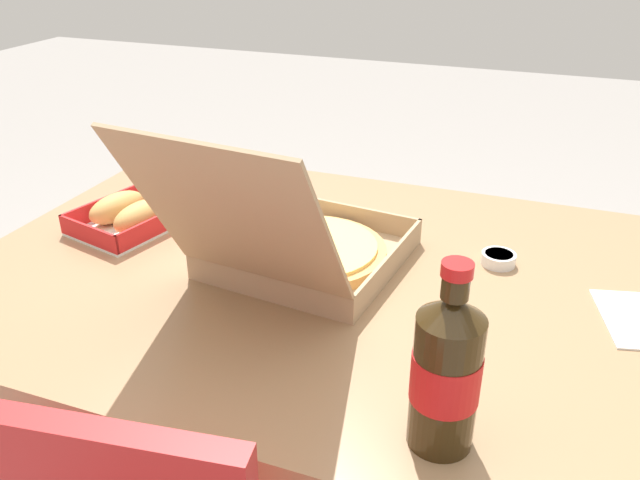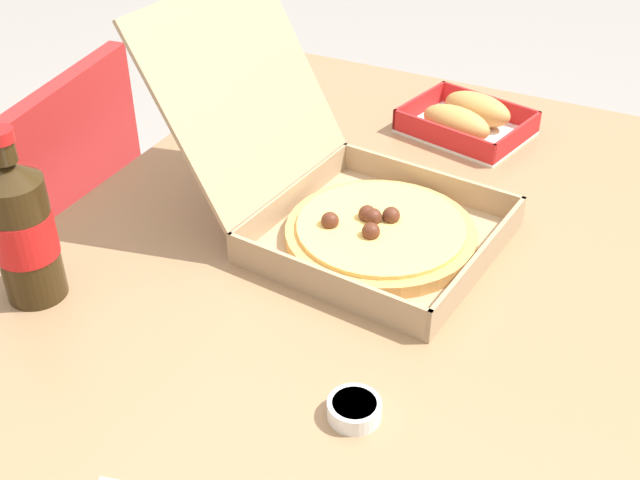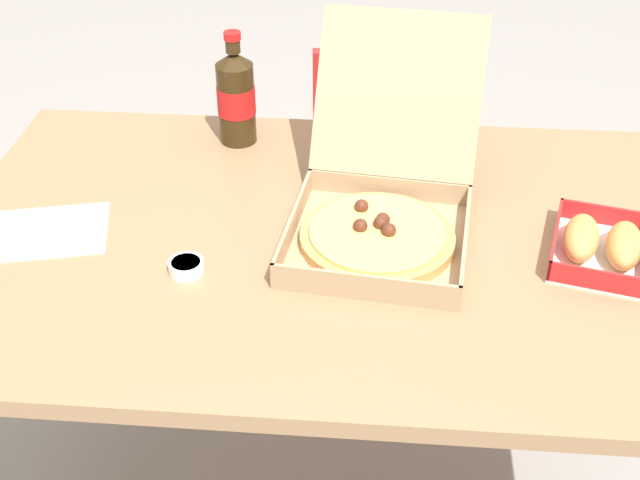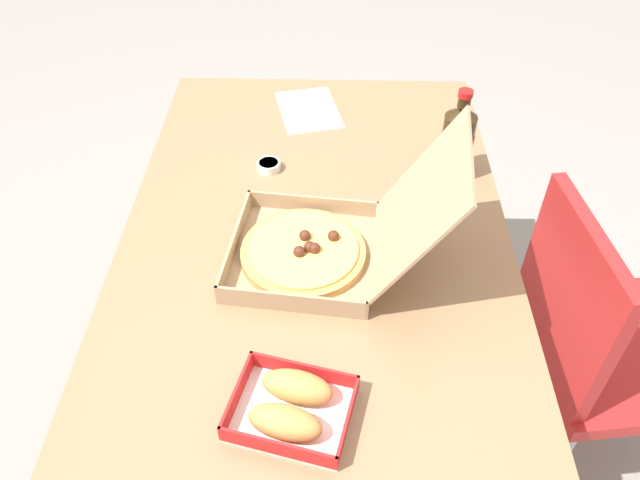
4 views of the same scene
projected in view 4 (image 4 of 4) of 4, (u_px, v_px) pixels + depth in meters
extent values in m
plane|color=gray|center=(317.00, 409.00, 1.82)|extent=(10.00, 10.00, 0.00)
cube|color=#997551|center=(316.00, 234.00, 1.34)|extent=(1.27, 0.82, 0.03)
cylinder|color=#B7B7BC|center=(216.00, 194.00, 2.00)|extent=(0.05, 0.05, 0.69)
cylinder|color=#B7B7BC|center=(428.00, 197.00, 1.99)|extent=(0.05, 0.05, 0.69)
cube|color=red|center=(619.00, 351.00, 1.45)|extent=(0.45, 0.45, 0.04)
cube|color=red|center=(568.00, 298.00, 1.29)|extent=(0.36, 0.08, 0.38)
cylinder|color=#B2B2B7|center=(624.00, 342.00, 1.73)|extent=(0.03, 0.03, 0.43)
cylinder|color=#B2B2B7|center=(553.00, 471.00, 1.46)|extent=(0.03, 0.03, 0.43)
cylinder|color=#B2B2B7|center=(506.00, 353.00, 1.70)|extent=(0.03, 0.03, 0.43)
cube|color=tan|center=(303.00, 257.00, 1.26)|extent=(0.32, 0.32, 0.01)
cube|color=tan|center=(235.00, 242.00, 1.26)|extent=(0.29, 0.04, 0.04)
cube|color=tan|center=(313.00, 204.00, 1.35)|extent=(0.04, 0.29, 0.04)
cube|color=tan|center=(291.00, 302.00, 1.14)|extent=(0.04, 0.29, 0.04)
cube|color=tan|center=(373.00, 256.00, 1.23)|extent=(0.29, 0.04, 0.04)
cube|color=tan|center=(419.00, 204.00, 1.12)|extent=(0.30, 0.18, 0.25)
cylinder|color=tan|center=(303.00, 253.00, 1.25)|extent=(0.25, 0.25, 0.02)
cylinder|color=#EAC666|center=(303.00, 249.00, 1.24)|extent=(0.22, 0.22, 0.01)
sphere|color=#562819|center=(305.00, 236.00, 1.26)|extent=(0.02, 0.02, 0.02)
sphere|color=#562819|center=(333.00, 236.00, 1.26)|extent=(0.02, 0.02, 0.02)
sphere|color=#562819|center=(316.00, 248.00, 1.23)|extent=(0.02, 0.02, 0.02)
sphere|color=#562819|center=(310.00, 247.00, 1.23)|extent=(0.02, 0.02, 0.02)
sphere|color=#562819|center=(299.00, 252.00, 1.22)|extent=(0.02, 0.02, 0.02)
cube|color=white|center=(292.00, 414.00, 1.00)|extent=(0.19, 0.22, 0.00)
cube|color=red|center=(237.00, 394.00, 1.01)|extent=(0.15, 0.04, 0.03)
cube|color=red|center=(348.00, 421.00, 0.97)|extent=(0.15, 0.04, 0.03)
cube|color=red|center=(304.00, 370.00, 1.04)|extent=(0.05, 0.19, 0.03)
cube|color=red|center=(277.00, 448.00, 0.94)|extent=(0.05, 0.19, 0.03)
ellipsoid|color=tan|center=(297.00, 387.00, 1.01)|extent=(0.08, 0.13, 0.05)
ellipsoid|color=tan|center=(285.00, 422.00, 0.96)|extent=(0.08, 0.13, 0.05)
cylinder|color=#33230F|center=(456.00, 147.00, 1.41)|extent=(0.07, 0.07, 0.16)
cone|color=#33230F|center=(462.00, 112.00, 1.34)|extent=(0.07, 0.07, 0.02)
cylinder|color=#33230F|center=(464.00, 102.00, 1.32)|extent=(0.03, 0.03, 0.02)
cylinder|color=red|center=(466.00, 94.00, 1.31)|extent=(0.03, 0.03, 0.01)
cylinder|color=red|center=(456.00, 144.00, 1.40)|extent=(0.07, 0.07, 0.06)
cube|color=white|center=(309.00, 110.00, 1.66)|extent=(0.24, 0.20, 0.00)
cylinder|color=white|center=(269.00, 166.00, 1.47)|extent=(0.06, 0.06, 0.02)
cylinder|color=#DBBC66|center=(269.00, 164.00, 1.47)|extent=(0.05, 0.05, 0.01)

